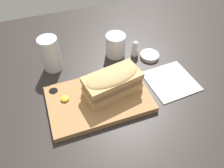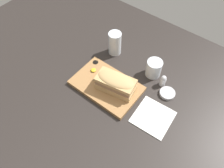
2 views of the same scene
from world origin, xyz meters
The scene contains 9 objects.
dining_table centered at (0.00, 0.00, 1.00)cm, with size 182.77×129.25×2.00cm.
serving_board centered at (1.06, 5.32, 2.98)cm, with size 31.14×19.93×2.01cm.
sandwich centered at (5.86, 6.04, 8.31)cm, with size 18.46×11.35×8.08cm.
mustard_dollop centered at (-8.87, 7.73, 4.46)cm, with size 2.51×2.51×1.01cm.
water_glass centered at (-9.61, 25.54, 7.39)cm, with size 6.54×6.54×12.44cm.
wine_glass centered at (13.99, 25.15, 5.73)cm, with size 7.36×7.36×8.48cm.
napkin centered at (26.64, 5.12, 2.20)cm, with size 16.30×16.26×0.40cm.
salt_shaker centered at (20.87, 22.39, 5.09)cm, with size 2.73×2.73×6.11cm.
condiment_dish centered at (25.52, 19.10, 2.72)cm, with size 7.05×7.05×1.44cm.
Camera 1 is at (-9.42, -36.32, 55.87)cm, focal length 35.00 mm.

